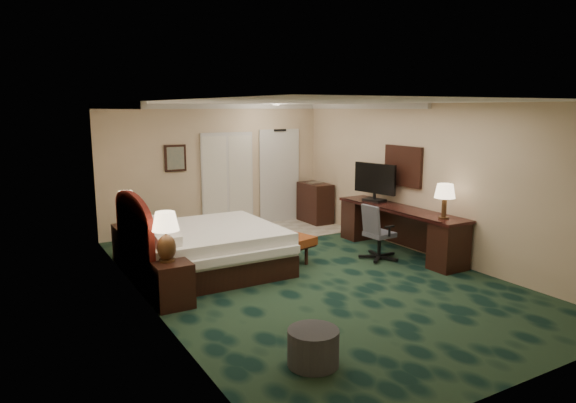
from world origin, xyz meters
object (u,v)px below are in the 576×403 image
desk_chair (380,232)px  bed_bench (280,245)px  desk (399,230)px  tv (375,182)px  lamp_near (166,237)px  nightstand_near (172,284)px  nightstand_far (130,243)px  ottoman (313,347)px  lamp_far (126,208)px  minibar (315,203)px  bed (207,250)px

desk_chair → bed_bench: bearing=142.8°
desk → tv: tv is taller
lamp_near → tv: size_ratio=0.71×
nightstand_near → tv: (4.42, 1.19, 0.90)m
nightstand_far → desk: size_ratio=0.22×
nightstand_far → desk: bearing=-23.5°
ottoman → desk: size_ratio=0.19×
desk → tv: size_ratio=3.03×
nightstand_near → bed_bench: size_ratio=0.45×
lamp_near → ottoman: size_ratio=1.26×
lamp_far → minibar: bearing=12.3°
lamp_far → nightstand_far: bearing=15.0°
nightstand_far → desk_chair: (3.80, -2.07, 0.18)m
desk → lamp_far: bearing=156.8°
ottoman → desk_chair: bearing=40.4°
nightstand_far → tv: size_ratio=0.66×
nightstand_near → minibar: size_ratio=0.66×
bed → nightstand_near: 1.51m
lamp_far → bed_bench: (2.37, -1.12, -0.70)m
ottoman → minibar: 6.74m
nightstand_far → lamp_near: 2.39m
nightstand_far → bed_bench: bearing=-25.7°
nightstand_far → bed_bench: nightstand_far is taller
nightstand_near → bed_bench: bearing=27.6°
tv → minibar: size_ratio=1.04×
nightstand_far → minibar: size_ratio=0.69×
nightstand_near → bed: bearing=50.7°
bed → desk_chair: bearing=-17.3°
tv → desk_chair: bearing=-135.9°
lamp_near → tv: tv is taller
bed → desk_chair: 2.99m
lamp_far → ottoman: (0.78, -4.66, -0.74)m
bed → lamp_far: 1.64m
nightstand_far → bed_bench: size_ratio=0.46×
tv → lamp_far: bearing=153.5°
tv → nightstand_near: bearing=-176.9°
lamp_far → desk_chair: bearing=-28.3°
minibar → desk_chair: bearing=-101.8°
lamp_near → bed_bench: (2.38, 1.18, -0.71)m
bed_bench → desk: desk is taller
desk → bed_bench: bearing=159.2°
desk → tv: 1.08m
desk_chair → lamp_near: bearing=179.1°
nightstand_far → desk_chair: desk_chair is taller
nightstand_near → bed_bench: 2.65m
bed → nightstand_far: 1.52m
bed_bench → tv: size_ratio=1.43×
bed_bench → desk_chair: size_ratio=1.38×
bed → desk: size_ratio=0.78×
tv → minibar: tv is taller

